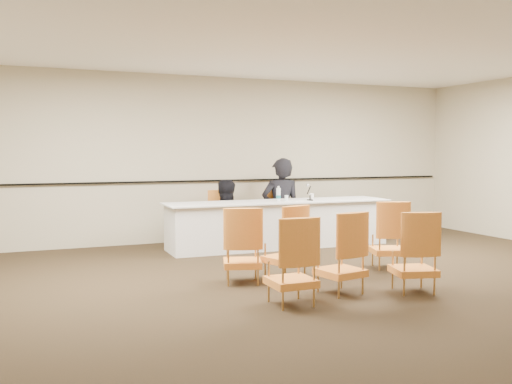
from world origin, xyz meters
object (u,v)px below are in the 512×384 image
(panel_table, at_px, (279,224))
(aud_chair_front_mid, at_px, (285,242))
(coffee_cup, at_px, (312,197))
(aud_chair_back_mid, at_px, (340,252))
(panelist_main, at_px, (281,212))
(drinking_glass, at_px, (286,198))
(microphone, at_px, (310,192))
(water_bottle, at_px, (278,194))
(aud_chair_back_left, at_px, (291,261))
(aud_chair_front_right, at_px, (389,234))
(aud_chair_back_right, at_px, (414,251))
(aud_chair_front_left, at_px, (242,245))
(panelist_second, at_px, (224,226))
(panelist_second_chair, at_px, (224,218))
(panelist_main_chair, at_px, (281,215))

(panel_table, height_order, aud_chair_front_mid, aud_chair_front_mid)
(coffee_cup, bearing_deg, aud_chair_back_mid, -112.66)
(panelist_main, relative_size, drinking_glass, 19.77)
(microphone, bearing_deg, water_bottle, -179.86)
(panel_table, xyz_separation_m, drinking_glass, (0.12, -0.03, 0.44))
(panel_table, xyz_separation_m, aud_chair_back_left, (-1.46, -3.43, 0.08))
(aud_chair_front_mid, bearing_deg, aud_chair_back_mid, -93.71)
(aud_chair_front_right, bearing_deg, aud_chair_back_left, -131.15)
(aud_chair_front_right, xyz_separation_m, aud_chair_back_right, (-0.55, -1.24, 0.00))
(aud_chair_front_right, height_order, aud_chair_back_right, same)
(panel_table, bearing_deg, aud_chair_front_left, -123.62)
(water_bottle, bearing_deg, panel_table, 25.77)
(aud_chair_back_left, bearing_deg, aud_chair_front_mid, 67.55)
(drinking_glass, xyz_separation_m, aud_chair_front_left, (-1.69, -2.24, -0.36))
(aud_chair_back_right, bearing_deg, panelist_main, 102.56)
(panel_table, distance_m, aud_chair_front_left, 2.76)
(aud_chair_front_right, height_order, aud_chair_back_left, same)
(aud_chair_back_left, xyz_separation_m, aud_chair_back_mid, (0.74, 0.22, 0.00))
(water_bottle, relative_size, coffee_cup, 2.14)
(panelist_main, bearing_deg, panelist_second, 9.11)
(panel_table, relative_size, water_bottle, 15.42)
(coffee_cup, height_order, aud_chair_back_mid, aud_chair_back_mid)
(aud_chair_back_mid, bearing_deg, aud_chair_front_mid, 93.79)
(panelist_main, xyz_separation_m, aud_chair_back_right, (-0.21, -4.04, -0.05))
(water_bottle, distance_m, aud_chair_front_left, 2.78)
(coffee_cup, relative_size, aud_chair_front_left, 0.13)
(panelist_main, distance_m, aud_chair_back_right, 4.05)
(coffee_cup, bearing_deg, aud_chair_back_right, -98.06)
(panelist_second_chair, height_order, microphone, microphone)
(aud_chair_back_left, bearing_deg, aud_chair_back_right, -1.20)
(panelist_second, xyz_separation_m, coffee_cup, (1.36, -0.69, 0.53))
(aud_chair_back_mid, height_order, aud_chair_back_right, same)
(panelist_second_chair, relative_size, drinking_glass, 9.50)
(panelist_main_chair, bearing_deg, coffee_cup, -66.99)
(panelist_main, relative_size, aud_chair_back_left, 2.08)
(aud_chair_back_mid, relative_size, aud_chair_back_right, 1.00)
(microphone, xyz_separation_m, aud_chair_front_mid, (-1.49, -2.12, -0.46))
(water_bottle, relative_size, aud_chair_front_mid, 0.27)
(panelist_second, height_order, aud_chair_front_mid, panelist_second)
(water_bottle, relative_size, aud_chair_front_right, 0.27)
(microphone, distance_m, coffee_cup, 0.10)
(drinking_glass, distance_m, aud_chair_back_left, 3.77)
(panelist_second, bearing_deg, panelist_main, -171.02)
(coffee_cup, height_order, aud_chair_front_right, aud_chair_front_right)
(panelist_second, height_order, water_bottle, panelist_second)
(aud_chair_front_left, bearing_deg, microphone, 63.83)
(panel_table, bearing_deg, aud_chair_back_left, -112.16)
(aud_chair_front_right, relative_size, aud_chair_back_right, 1.00)
(microphone, height_order, water_bottle, microphone)
(panelist_second, bearing_deg, panelist_second_chair, -0.00)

